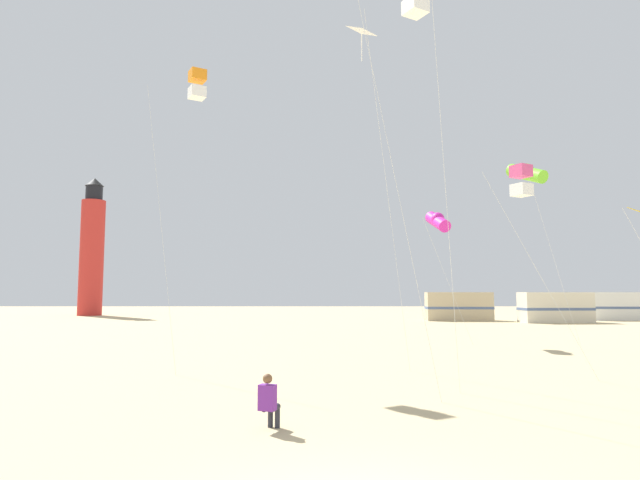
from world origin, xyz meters
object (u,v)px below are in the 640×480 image
Objects in this scene: kite_box_rainbow at (524,181)px; kite_tube_magenta at (440,221)px; rv_van_white at (623,306)px; kite_diamond_white at (366,46)px; kite_flyer_standing at (271,400)px; kite_box_orange at (199,85)px; lighthouse_distant at (95,251)px; rv_van_tan at (461,306)px; rv_van_cream at (558,308)px; kite_tube_lime at (529,173)px.

kite_box_rainbow is 11.17m from kite_tube_magenta.
kite_box_rainbow is at bearing -119.05° from rv_van_white.
kite_diamond_white reaches higher than kite_box_rainbow.
kite_box_rainbow is at bearing -116.98° from kite_flyer_standing.
kite_box_orange is at bearing 170.26° from kite_diamond_white.
kite_flyer_standing is at bearing -135.87° from kite_box_rainbow.
lighthouse_distant is at bearing 122.45° from kite_diamond_white.
rv_van_tan reaches higher than kite_flyer_standing.
rv_van_white is at bearing -10.50° from lighthouse_distant.
rv_van_cream is at bearing -149.14° from rv_van_white.
kite_box_rainbow reaches higher than rv_van_white.
kite_flyer_standing is 22.21m from kite_tube_lime.
rv_van_white reaches higher than kite_flyer_standing.
rv_van_cream is (14.52, 31.41, -5.51)m from kite_box_rainbow.
rv_van_white is (22.90, 35.72, -5.51)m from kite_box_rainbow.
kite_box_orange is at bearing -132.04° from rv_van_white.
kite_box_rainbow is 0.45× the size of lighthouse_distant.
rv_van_white is (58.05, -10.76, -6.45)m from lighthouse_distant.
lighthouse_distant reaches higher than kite_tube_magenta.
kite_tube_lime is at bearing 42.11° from kite_diamond_white.
rv_van_cream and rv_van_white have the same top height.
kite_box_rainbow is 9.46m from kite_tube_lime.
kite_box_orange is at bearing -49.12° from kite_flyer_standing.
lighthouse_distant is 2.56× the size of rv_van_cream.
kite_tube_magenta is 1.16× the size of rv_van_tan.
rv_van_tan is (41.57, -11.47, -6.45)m from lighthouse_distant.
kite_diamond_white is 1.98× the size of rv_van_cream.
kite_tube_magenta is 34.49m from rv_van_white.
lighthouse_distant is at bearing 159.65° from rv_van_cream.
kite_flyer_standing is at bearing -125.51° from kite_tube_lime.
kite_box_rainbow is 36.01m from rv_van_tan.
rv_van_cream is 9.42m from rv_van_white.
kite_box_orange is 0.69× the size of lighthouse_distant.
kite_diamond_white reaches higher than rv_van_white.
kite_tube_magenta is at bearing 65.22° from kite_diamond_white.
rv_van_tan is (2.94, 26.49, -7.69)m from kite_tube_lime.
rv_van_tan is at bearing 70.76° from kite_diamond_white.
kite_tube_lime is at bearing -44.50° from lighthouse_distant.
kite_tube_lime is at bearing -106.62° from kite_flyer_standing.
kite_box_orange is 1.77× the size of rv_van_white.
kite_tube_magenta is 0.65× the size of kite_box_orange.
kite_tube_magenta is at bearing 147.60° from kite_tube_lime.
kite_flyer_standing is 0.16× the size of kite_box_rainbow.
kite_box_orange is 41.44m from rv_van_cream.
lighthouse_distant is (-34.48, 35.33, 0.97)m from kite_tube_magenta.
kite_tube_magenta is at bearing 93.45° from kite_box_rainbow.
kite_tube_lime is 1.49× the size of rv_van_white.
lighthouse_distant is 52.31m from rv_van_cream.
kite_box_rainbow is 0.99× the size of kite_tube_magenta.
rv_van_cream is at bearing 64.25° from kite_tube_lime.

